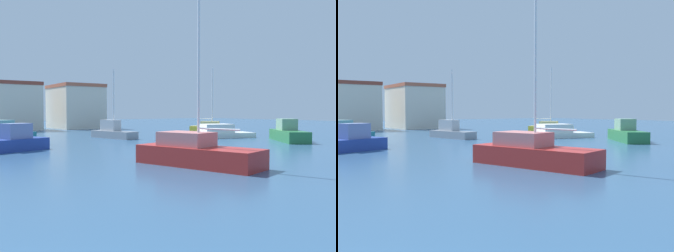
{
  "view_description": "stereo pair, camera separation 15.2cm",
  "coord_description": "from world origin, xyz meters",
  "views": [
    {
      "loc": [
        0.69,
        -4.34,
        2.7
      ],
      "look_at": [
        18.25,
        20.04,
        1.45
      ],
      "focal_mm": 39.11,
      "sensor_mm": 36.0,
      "label": 1
    },
    {
      "loc": [
        0.81,
        -4.43,
        2.7
      ],
      "look_at": [
        18.25,
        20.04,
        1.45
      ],
      "focal_mm": 39.11,
      "sensor_mm": 36.0,
      "label": 2
    }
  ],
  "objects": [
    {
      "name": "waterfront_apartments",
      "position": [
        22.45,
        50.87,
        3.4
      ],
      "size": [
        6.43,
        9.61,
        6.78
      ],
      "color": "beige",
      "rests_on": "ground"
    },
    {
      "name": "sailboat_yellow_center_channel",
      "position": [
        30.79,
        28.4,
        0.61
      ],
      "size": [
        4.16,
        5.23,
        7.94
      ],
      "color": "gold",
      "rests_on": "water"
    },
    {
      "name": "motorboat_green_outer_mooring",
      "position": [
        28.41,
        15.78,
        0.69
      ],
      "size": [
        5.11,
        6.0,
        1.99
      ],
      "color": "#28703D",
      "rests_on": "water"
    },
    {
      "name": "motorboat_blue_far_right",
      "position": [
        6.25,
        21.56,
        0.6
      ],
      "size": [
        5.76,
        3.59,
        1.85
      ],
      "color": "#233D93",
      "rests_on": "water"
    },
    {
      "name": "harbor_office",
      "position": [
        12.96,
        49.88,
        3.37
      ],
      "size": [
        6.78,
        6.3,
        6.73
      ],
      "color": "beige",
      "rests_on": "ground"
    },
    {
      "name": "water",
      "position": [
        15.0,
        20.0,
        0.0
      ],
      "size": [
        160.0,
        160.0,
        0.0
      ],
      "primitive_type": "plane",
      "color": "#2D5175",
      "rests_on": "ground"
    },
    {
      "name": "sailboat_grey_near_pier",
      "position": [
        17.43,
        28.28,
        0.64
      ],
      "size": [
        2.52,
        5.83,
        6.76
      ],
      "color": "gray",
      "rests_on": "water"
    },
    {
      "name": "sailboat_red_far_left",
      "position": [
        12.28,
        9.39,
        0.67
      ],
      "size": [
        3.77,
        6.75,
        10.02
      ],
      "color": "#B22823",
      "rests_on": "water"
    },
    {
      "name": "motorboat_white_distant_east",
      "position": [
        25.84,
        22.81,
        0.48
      ],
      "size": [
        8.94,
        5.29,
        1.37
      ],
      "color": "white",
      "rests_on": "water"
    }
  ]
}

